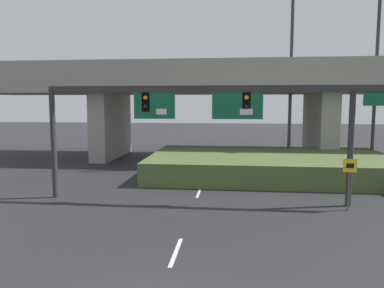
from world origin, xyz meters
name	(u,v)px	position (x,y,z in m)	size (l,w,h in m)	color
lane_markings	(199,192)	(0.00, 12.34, 0.00)	(0.14, 35.45, 0.01)	silver
signal_gantry	(218,107)	(1.07, 10.42, 4.71)	(17.77, 0.44, 5.72)	#2D2D30
speed_limit_sign	(349,176)	(7.08, 9.65, 1.58)	(0.60, 0.11, 2.43)	#4C4C4C
highway_light_pole_near	(376,70)	(12.06, 21.08, 7.23)	(0.70, 0.36, 13.71)	#2D2D30
highway_light_pole_far	(292,46)	(6.06, 21.33, 9.04)	(0.70, 0.36, 17.32)	#2D2D30
overpass_bridge	(212,91)	(0.00, 24.71, 5.90)	(42.54, 9.58, 8.12)	gray
grass_embankment	(270,165)	(4.31, 17.77, 0.70)	(15.90, 9.39, 1.40)	#4C6033
parked_sedan_near_right	(368,175)	(9.78, 14.98, 0.65)	(5.04, 2.83, 1.40)	black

